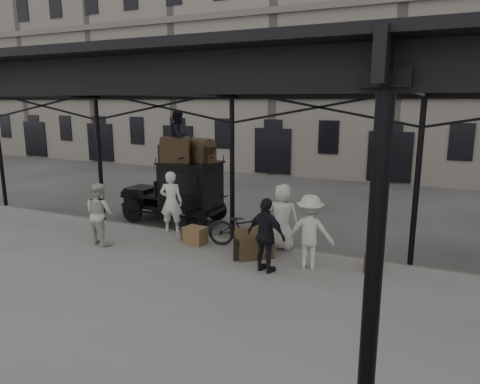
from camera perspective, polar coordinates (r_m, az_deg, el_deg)
The scene contains 18 objects.
ground at distance 11.35m, azimuth -5.48°, elevation -9.78°, with size 120.00×120.00×0.00m, color #383533.
platform at distance 9.79m, azimuth -11.53°, elevation -13.17°, with size 28.00×8.00×0.15m, color slate.
canopy at distance 9.11m, azimuth -11.68°, elevation 14.27°, with size 22.50×9.00×4.74m.
building_frontage at distance 27.74m, azimuth 14.16°, elevation 17.44°, with size 64.00×8.00×14.00m, color slate.
taxi at distance 15.00m, azimuth -7.60°, elevation 0.38°, with size 3.65×1.55×2.18m.
porter_left at distance 13.50m, azimuth -9.15°, elevation -1.33°, with size 0.71×0.47×1.95m, color silver.
porter_midleft at distance 12.92m, azimuth -18.18°, elevation -2.74°, with size 0.87×0.68×1.80m, color beige.
porter_centre at distance 11.90m, azimuth 5.70°, elevation -3.30°, with size 0.90×0.59×1.84m, color beige.
porter_official at distance 10.27m, azimuth 3.52°, elevation -5.81°, with size 1.07×0.45×1.82m, color black.
porter_right at distance 10.63m, azimuth 9.28°, elevation -5.25°, with size 1.20×0.69×1.85m, color #BCB8AC.
bicycle at distance 12.11m, azimuth 0.84°, elevation -4.68°, with size 0.76×2.18×1.15m, color black.
porter_roof at distance 14.68m, azimuth -8.11°, elevation 7.37°, with size 0.84×0.65×1.73m, color black.
steamer_trunk_roof_near at distance 14.63m, azimuth -8.54°, elevation 5.36°, with size 0.98×0.60×0.72m, color #43321F, non-canonical shape.
steamer_trunk_roof_far at distance 14.63m, azimuth -5.09°, elevation 5.35°, with size 0.92×0.56×0.68m, color #43321F, non-canonical shape.
steamer_trunk_platform at distance 11.37m, azimuth 1.86°, elevation -7.03°, with size 0.93×0.57×0.68m, color #43321F, non-canonical shape.
wicker_hamper at distance 12.49m, azimuth -5.96°, elevation -5.78°, with size 0.60×0.45×0.50m, color brown.
suitcase_upright at distance 11.06m, azimuth 16.91°, elevation -8.77°, with size 0.15×0.60×0.45m, color #43321F.
suitcase_flat at distance 12.76m, azimuth -6.57°, elevation -5.64°, with size 0.60×0.15×0.40m, color #43321F.
Camera 1 is at (5.36, -9.08, 4.20)m, focal length 32.00 mm.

